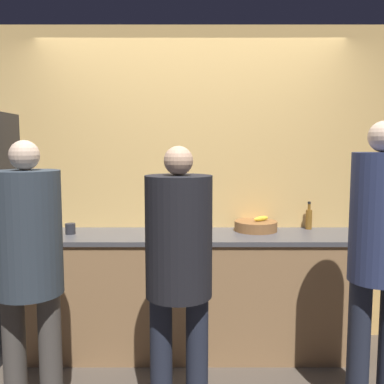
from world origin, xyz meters
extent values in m
plane|color=#4C4238|center=(0.00, 0.00, 0.00)|extent=(14.00, 14.00, 0.00)
cube|color=#E0B266|center=(0.00, 0.63, 1.30)|extent=(5.20, 0.06, 2.60)
cube|color=#9E754C|center=(0.00, 0.34, 0.46)|extent=(2.62, 0.58, 0.91)
cube|color=#4C4C51|center=(0.00, 0.34, 0.93)|extent=(2.65, 0.61, 0.03)
cylinder|color=#4C4742|center=(-1.01, -0.60, 0.40)|extent=(0.13, 0.13, 0.80)
cylinder|color=#4C4742|center=(-0.81, -0.60, 0.40)|extent=(0.13, 0.13, 0.80)
cylinder|color=#333D47|center=(-0.91, -0.60, 1.15)|extent=(0.38, 0.38, 0.70)
sphere|color=beige|center=(-0.91, -0.60, 1.58)|extent=(0.17, 0.17, 0.17)
cylinder|color=#232838|center=(-0.17, -0.59, 0.39)|extent=(0.13, 0.13, 0.78)
cylinder|color=#232838|center=(0.04, -0.59, 0.39)|extent=(0.13, 0.13, 0.78)
cylinder|color=black|center=(-0.07, -0.59, 1.13)|extent=(0.38, 0.38, 0.69)
sphere|color=#DBAD89|center=(-0.07, -0.59, 1.55)|extent=(0.16, 0.16, 0.16)
cylinder|color=#232838|center=(0.99, -0.54, 0.43)|extent=(0.13, 0.13, 0.85)
cylinder|color=navy|center=(1.09, -0.54, 1.22)|extent=(0.34, 0.34, 0.74)
cylinder|color=brown|center=(0.53, 0.45, 0.99)|extent=(0.34, 0.34, 0.08)
ellipsoid|color=yellow|center=(0.57, 0.45, 1.05)|extent=(0.15, 0.12, 0.04)
cylinder|color=silver|center=(-0.16, 0.50, 1.02)|extent=(0.11, 0.11, 0.14)
cylinder|color=#99754C|center=(-0.18, 0.50, 1.13)|extent=(0.01, 0.05, 0.24)
cylinder|color=#99754C|center=(-0.15, 0.51, 1.13)|extent=(0.03, 0.05, 0.24)
cylinder|color=#99754C|center=(-0.16, 0.49, 1.13)|extent=(0.05, 0.01, 0.24)
cylinder|color=brown|center=(0.97, 0.52, 1.03)|extent=(0.05, 0.05, 0.16)
cylinder|color=brown|center=(0.97, 0.52, 1.13)|extent=(0.02, 0.02, 0.05)
cylinder|color=black|center=(0.97, 0.52, 1.17)|extent=(0.03, 0.03, 0.02)
cylinder|color=#28282D|center=(-0.94, 0.33, 0.99)|extent=(0.08, 0.08, 0.08)
camera|label=1|loc=(0.01, -2.95, 1.63)|focal=40.00mm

